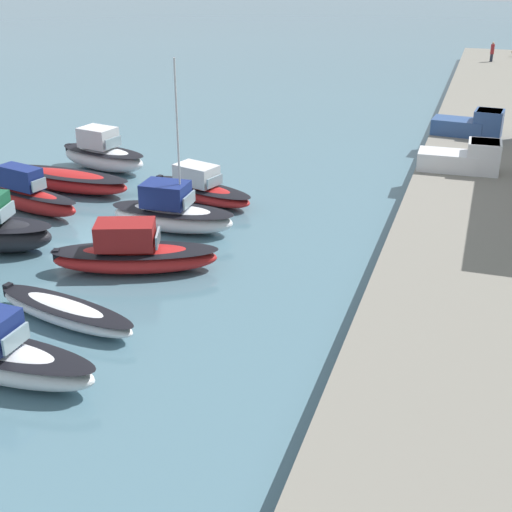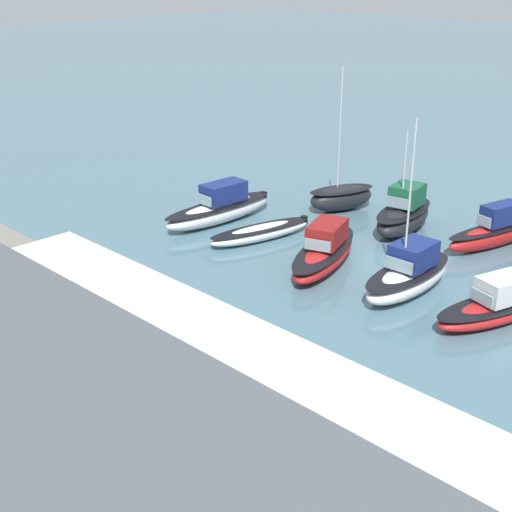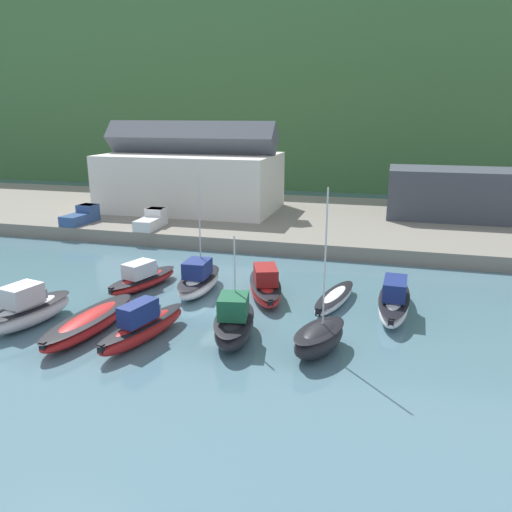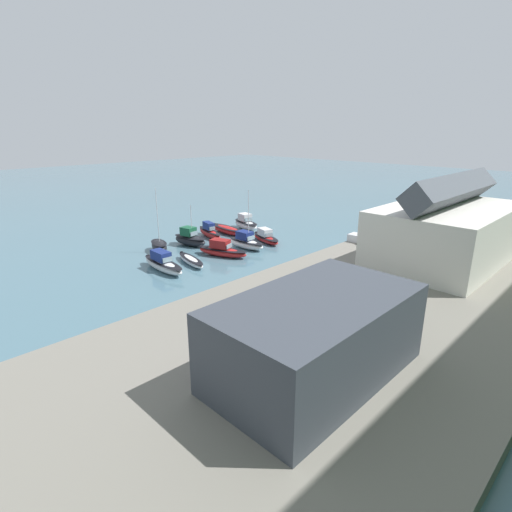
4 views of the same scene
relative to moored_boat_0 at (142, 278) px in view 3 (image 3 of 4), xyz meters
The scene contains 17 objects.
ground_plane 7.65m from the moored_boat_0, 17.46° to the right, with size 320.00×320.00×0.00m, color slate.
hillside_backdrop 94.57m from the moored_boat_0, 85.52° to the left, with size 240.00×78.25×36.16m.
quay_promenade 26.95m from the moored_boat_0, 74.37° to the left, with size 133.75×28.47×1.39m.
harbor_clubhouse 26.65m from the moored_boat_0, 103.51° to the left, with size 21.83×12.69×11.07m.
yacht_club_building 38.65m from the moored_boat_0, 48.36° to the left, with size 14.85×8.41×5.71m.
moored_boat_0 is the anchor object (origin of this frame).
moored_boat_1 4.70m from the moored_boat_0, ahead, with size 2.59×6.87×8.99m.
moored_boat_2 9.89m from the moored_boat_0, ahead, with size 4.75×8.06×2.43m.
moored_boat_3 15.13m from the moored_boat_0, ahead, with size 3.06×7.18×0.91m.
moored_boat_4 19.25m from the moored_boat_0, ahead, with size 2.43×8.57×2.56m.
moored_boat_5 9.30m from the moored_boat_0, 113.63° to the right, with size 3.65×6.90×2.83m.
moored_boat_6 8.52m from the moored_boat_0, 84.89° to the right, with size 2.93×8.76×1.25m.
moored_boat_7 9.82m from the moored_boat_0, 62.14° to the right, with size 3.24×7.57×2.56m.
moored_boat_8 12.13m from the moored_boat_0, 35.45° to the right, with size 3.39×6.42×6.43m.
moored_boat_9 16.90m from the moored_boat_0, 26.31° to the right, with size 3.53×5.18×9.56m.
pickup_truck_0 21.00m from the moored_boat_0, 135.76° to the left, with size 2.38×4.88×1.90m.
pickup_truck_1 15.96m from the moored_boat_0, 113.40° to the left, with size 2.09×4.78×1.90m.
Camera 3 is at (11.26, -31.40, 13.36)m, focal length 35.00 mm.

